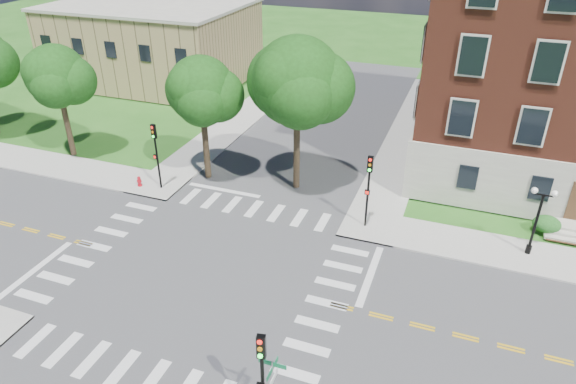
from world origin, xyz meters
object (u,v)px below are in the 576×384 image
(traffic_signal_se, at_px, (262,372))
(street_sign_pole, at_px, (273,379))
(traffic_signal_nw, at_px, (156,148))
(traffic_signal_ne, at_px, (369,183))
(fire_hydrant, at_px, (139,181))
(twin_lamp_west, at_px, (537,218))

(traffic_signal_se, xyz_separation_m, street_sign_pole, (0.20, 0.52, -0.88))
(traffic_signal_nw, bearing_deg, street_sign_pole, -45.36)
(traffic_signal_ne, relative_size, fire_hydrant, 6.40)
(traffic_signal_se, distance_m, traffic_signal_ne, 15.35)
(traffic_signal_se, xyz_separation_m, twin_lamp_west, (9.95, 15.79, -0.66))
(traffic_signal_se, relative_size, street_sign_pole, 1.55)
(traffic_signal_ne, xyz_separation_m, twin_lamp_west, (9.49, 0.45, -0.66))
(traffic_signal_se, relative_size, traffic_signal_ne, 1.00)
(traffic_signal_nw, height_order, twin_lamp_west, traffic_signal_nw)
(traffic_signal_se, distance_m, street_sign_pole, 1.04)
(traffic_signal_nw, relative_size, twin_lamp_west, 1.13)
(traffic_signal_ne, relative_size, street_sign_pole, 1.55)
(fire_hydrant, bearing_deg, twin_lamp_west, 2.06)
(traffic_signal_nw, distance_m, twin_lamp_west, 24.24)
(traffic_signal_nw, xyz_separation_m, street_sign_pole, (14.47, -14.65, -0.88))
(traffic_signal_se, distance_m, traffic_signal_nw, 20.83)
(traffic_signal_ne, height_order, street_sign_pole, traffic_signal_ne)
(traffic_signal_se, height_order, street_sign_pole, traffic_signal_se)
(traffic_signal_se, relative_size, fire_hydrant, 6.40)
(traffic_signal_se, xyz_separation_m, traffic_signal_ne, (0.46, 15.34, 0.00))
(twin_lamp_west, bearing_deg, traffic_signal_ne, -177.30)
(twin_lamp_west, xyz_separation_m, fire_hydrant, (-25.79, -0.93, -2.06))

